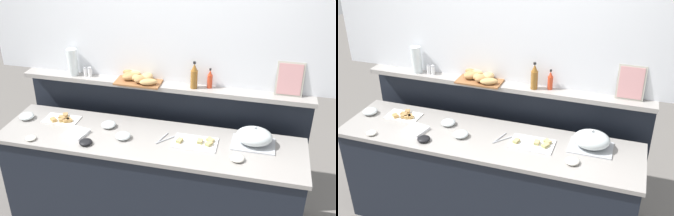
% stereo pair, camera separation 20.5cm
% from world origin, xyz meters
% --- Properties ---
extents(ground_plane, '(12.00, 12.00, 0.00)m').
position_xyz_m(ground_plane, '(0.00, 0.60, 0.00)').
color(ground_plane, slate).
extents(buffet_counter, '(2.51, 0.64, 0.91)m').
position_xyz_m(buffet_counter, '(0.00, 0.00, 0.46)').
color(buffet_counter, black).
rests_on(buffet_counter, ground_plane).
extents(back_ledge_unit, '(2.58, 0.22, 1.22)m').
position_xyz_m(back_ledge_unit, '(0.00, 0.49, 0.64)').
color(back_ledge_unit, black).
rests_on(back_ledge_unit, ground_plane).
extents(upper_wall_panel, '(3.18, 0.08, 1.38)m').
position_xyz_m(upper_wall_panel, '(0.00, 0.52, 1.91)').
color(upper_wall_panel, white).
rests_on(upper_wall_panel, back_ledge_unit).
extents(sandwich_platter_side, '(0.31, 0.18, 0.04)m').
position_xyz_m(sandwich_platter_side, '(-0.82, 0.10, 0.92)').
color(sandwich_platter_side, white).
rests_on(sandwich_platter_side, buffet_counter).
extents(sandwich_platter_rear, '(0.35, 0.21, 0.04)m').
position_xyz_m(sandwich_platter_rear, '(0.39, 0.02, 0.92)').
color(sandwich_platter_rear, white).
rests_on(sandwich_platter_rear, buffet_counter).
extents(serving_cloche, '(0.34, 0.24, 0.17)m').
position_xyz_m(serving_cloche, '(0.83, 0.11, 0.98)').
color(serving_cloche, '#B7BABF').
rests_on(serving_cloche, buffet_counter).
extents(glass_bowl_large, '(0.12, 0.12, 0.05)m').
position_xyz_m(glass_bowl_large, '(-0.21, -0.05, 0.93)').
color(glass_bowl_large, silver).
rests_on(glass_bowl_large, buffet_counter).
extents(glass_bowl_medium, '(0.12, 0.12, 0.05)m').
position_xyz_m(glass_bowl_medium, '(-0.39, 0.10, 0.93)').
color(glass_bowl_medium, silver).
rests_on(glass_bowl_medium, buffet_counter).
extents(glass_bowl_small, '(0.13, 0.13, 0.05)m').
position_xyz_m(glass_bowl_small, '(-1.14, 0.06, 0.93)').
color(glass_bowl_small, silver).
rests_on(glass_bowl_small, buffet_counter).
extents(condiment_bowl_teal, '(0.10, 0.10, 0.04)m').
position_xyz_m(condiment_bowl_teal, '(-0.46, -0.20, 0.93)').
color(condiment_bowl_teal, black).
rests_on(condiment_bowl_teal, buffet_counter).
extents(condiment_bowl_dark, '(0.11, 0.11, 0.04)m').
position_xyz_m(condiment_bowl_dark, '(0.73, -0.13, 0.93)').
color(condiment_bowl_dark, silver).
rests_on(condiment_bowl_dark, buffet_counter).
extents(condiment_bowl_red, '(0.09, 0.09, 0.03)m').
position_xyz_m(condiment_bowl_red, '(-0.92, -0.24, 0.93)').
color(condiment_bowl_red, silver).
rests_on(condiment_bowl_red, buffet_counter).
extents(serving_tongs, '(0.13, 0.18, 0.01)m').
position_xyz_m(serving_tongs, '(0.12, 0.02, 0.92)').
color(serving_tongs, '#B7BABF').
rests_on(serving_tongs, buffet_counter).
extents(napkin_stack, '(0.20, 0.20, 0.03)m').
position_xyz_m(napkin_stack, '(-0.60, -0.09, 0.92)').
color(napkin_stack, white).
rests_on(napkin_stack, buffet_counter).
extents(vinegar_bottle_amber, '(0.06, 0.06, 0.24)m').
position_xyz_m(vinegar_bottle_amber, '(0.29, 0.41, 1.32)').
color(vinegar_bottle_amber, '#8E5B23').
rests_on(vinegar_bottle_amber, back_ledge_unit).
extents(hot_sauce_bottle, '(0.04, 0.04, 0.18)m').
position_xyz_m(hot_sauce_bottle, '(0.42, 0.44, 1.29)').
color(hot_sauce_bottle, red).
rests_on(hot_sauce_bottle, back_ledge_unit).
extents(salt_shaker, '(0.03, 0.03, 0.09)m').
position_xyz_m(salt_shaker, '(-0.71, 0.42, 1.26)').
color(salt_shaker, white).
rests_on(salt_shaker, back_ledge_unit).
extents(pepper_shaker, '(0.03, 0.03, 0.09)m').
position_xyz_m(pepper_shaker, '(-0.67, 0.42, 1.26)').
color(pepper_shaker, white).
rests_on(pepper_shaker, back_ledge_unit).
extents(bread_basket, '(0.40, 0.28, 0.08)m').
position_xyz_m(bread_basket, '(-0.21, 0.41, 1.26)').
color(bread_basket, brown).
rests_on(bread_basket, back_ledge_unit).
extents(framed_picture, '(0.22, 0.06, 0.28)m').
position_xyz_m(framed_picture, '(1.06, 0.46, 1.36)').
color(framed_picture, '#B2AD9E').
rests_on(framed_picture, back_ledge_unit).
extents(water_carafe, '(0.09, 0.09, 0.24)m').
position_xyz_m(water_carafe, '(-0.83, 0.42, 1.34)').
color(water_carafe, silver).
rests_on(water_carafe, back_ledge_unit).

